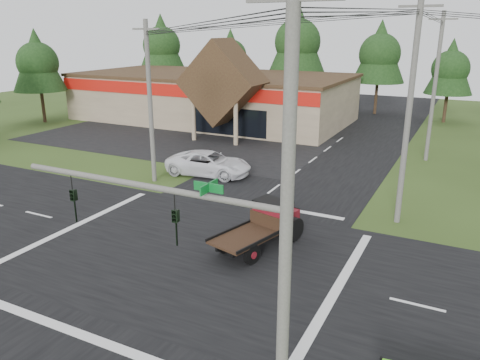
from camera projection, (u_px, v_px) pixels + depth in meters
The scene contains 18 objects.
ground at pixel (191, 251), 21.77m from camera, with size 120.00×120.00×0.00m, color #2D4017.
road_ns at pixel (191, 251), 21.77m from camera, with size 12.00×120.00×0.02m, color black.
road_ew at pixel (191, 251), 21.77m from camera, with size 120.00×12.00×0.02m, color black.
parking_apron at pixel (173, 140), 43.92m from camera, with size 28.00×14.00×0.02m, color black.
cvs_building at pixel (213, 96), 52.79m from camera, with size 30.40×18.20×9.19m.
traffic_signal_mast at pixel (221, 259), 11.55m from camera, with size 8.12×0.24×7.00m.
utility_pole_nr at pixel (286, 226), 10.46m from camera, with size 2.00×0.30×11.00m.
utility_pole_nw at pixel (150, 102), 30.35m from camera, with size 2.00×0.30×10.50m.
utility_pole_ne at pixel (409, 113), 23.36m from camera, with size 2.00×0.30×11.50m.
utility_pole_n at pixel (435, 87), 35.31m from camera, with size 2.00×0.30×11.20m.
tree_row_a at pixel (161, 43), 66.17m from camera, with size 6.72×6.72×12.12m.
tree_row_b at pixel (231, 54), 64.01m from camera, with size 5.60×5.60×10.10m.
tree_row_c at pixel (298, 40), 58.27m from camera, with size 7.28×7.28×13.13m.
tree_row_d at pixel (380, 52), 55.25m from camera, with size 6.16×6.16×11.11m.
tree_row_e at pixel (451, 67), 50.54m from camera, with size 5.04×5.04×9.09m.
tree_side_w at pixel (37, 61), 50.42m from camera, with size 5.60×5.60×10.10m.
antique_flatbed_truck at pixel (259, 227), 21.84m from camera, with size 1.93×5.06×2.12m, color #5C0D16, non-canonical shape.
white_pickup at pixel (209, 163), 33.06m from camera, with size 2.77×6.01×1.67m, color white.
Camera 1 is at (10.91, -16.58, 9.81)m, focal length 35.00 mm.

